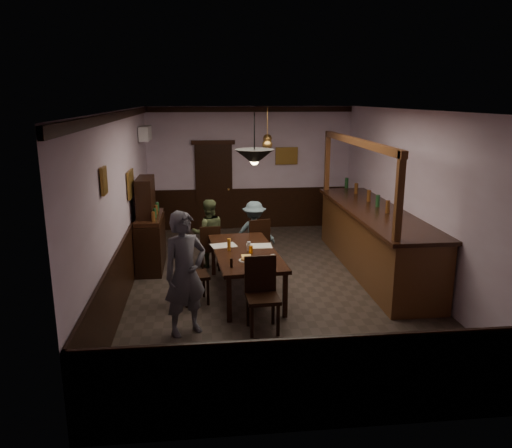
{
  "coord_description": "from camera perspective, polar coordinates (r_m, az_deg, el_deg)",
  "views": [
    {
      "loc": [
        -1.19,
        -8.19,
        3.2
      ],
      "look_at": [
        -0.31,
        -0.18,
        1.15
      ],
      "focal_mm": 35.0,
      "sensor_mm": 36.0,
      "label": 1
    }
  ],
  "objects": [
    {
      "name": "pendant_iron",
      "position": [
        7.1,
        -0.18,
        7.65
      ],
      "size": [
        0.56,
        0.56,
        0.73
      ],
      "color": "black",
      "rests_on": "ground"
    },
    {
      "name": "pendant_brass_far",
      "position": [
        11.37,
        1.32,
        9.72
      ],
      "size": [
        0.2,
        0.2,
        0.81
      ],
      "color": "#BF8C3F",
      "rests_on": "ground"
    },
    {
      "name": "chair_side",
      "position": [
        7.99,
        -7.58,
        -5.36
      ],
      "size": [
        0.49,
        0.49,
        0.98
      ],
      "rotation": [
        0.0,
        0.0,
        1.76
      ],
      "color": "black",
      "rests_on": "ground"
    },
    {
      "name": "water_glass",
      "position": [
        8.21,
        -0.82,
        -2.55
      ],
      "size": [
        0.06,
        0.06,
        0.15
      ],
      "primitive_type": "cylinder",
      "color": "silver",
      "rests_on": "dining_table"
    },
    {
      "name": "sideboard",
      "position": [
        9.72,
        -12.06,
        -0.93
      ],
      "size": [
        0.47,
        1.33,
        1.76
      ],
      "color": "black",
      "rests_on": "ground"
    },
    {
      "name": "chair_far_right",
      "position": [
        9.55,
        0.19,
        -1.93
      ],
      "size": [
        0.51,
        0.51,
        0.97
      ],
      "rotation": [
        0.0,
        0.0,
        3.4
      ],
      "color": "black",
      "rests_on": "ground"
    },
    {
      "name": "napkin",
      "position": [
        7.96,
        -1.12,
        -3.65
      ],
      "size": [
        0.16,
        0.16,
        0.0
      ],
      "primitive_type": "cube",
      "rotation": [
        0.0,
        0.0,
        0.09
      ],
      "color": "#FFC55D",
      "rests_on": "dining_table"
    },
    {
      "name": "dining_table",
      "position": [
        8.23,
        -1.23,
        -3.52
      ],
      "size": [
        1.18,
        2.28,
        0.75
      ],
      "rotation": [
        0.0,
        0.0,
        0.09
      ],
      "color": "black",
      "rests_on": "ground"
    },
    {
      "name": "pendant_brass_mid",
      "position": [
        9.89,
        1.29,
        9.04
      ],
      "size": [
        0.2,
        0.2,
        0.81
      ],
      "color": "#BF8C3F",
      "rests_on": "ground"
    },
    {
      "name": "pastry_ring_b",
      "position": [
        7.73,
        -0.92,
        -3.94
      ],
      "size": [
        0.13,
        0.13,
        0.04
      ],
      "primitive_type": "torus",
      "color": "#C68C47",
      "rests_on": "pastry_plate"
    },
    {
      "name": "ac_unit",
      "position": [
        11.18,
        -12.54,
        10.1
      ],
      "size": [
        0.2,
        0.85,
        0.3
      ],
      "color": "white",
      "rests_on": "ground"
    },
    {
      "name": "newspaper_right",
      "position": [
        8.47,
        0.38,
        -2.52
      ],
      "size": [
        0.43,
        0.31,
        0.01
      ],
      "primitive_type": "cube",
      "rotation": [
        0.0,
        0.0,
        -0.02
      ],
      "color": "silver",
      "rests_on": "dining_table"
    },
    {
      "name": "pastry_plate",
      "position": [
        7.72,
        -1.17,
        -4.18
      ],
      "size": [
        0.22,
        0.22,
        0.01
      ],
      "primitive_type": "cylinder",
      "color": "white",
      "rests_on": "dining_table"
    },
    {
      "name": "person_seated_left",
      "position": [
        9.66,
        -5.46,
        -1.03
      ],
      "size": [
        0.7,
        0.57,
        1.32
      ],
      "primitive_type": "imported",
      "rotation": [
        0.0,
        0.0,
        3.26
      ],
      "color": "#465331",
      "rests_on": "ground"
    },
    {
      "name": "beer_glass",
      "position": [
        8.22,
        -3.1,
        -2.37
      ],
      "size": [
        0.06,
        0.06,
        0.2
      ],
      "primitive_type": "cylinder",
      "color": "#BF721E",
      "rests_on": "dining_table"
    },
    {
      "name": "person_standing",
      "position": [
        6.89,
        -8.1,
        -5.65
      ],
      "size": [
        0.76,
        0.68,
        1.74
      ],
      "primitive_type": "imported",
      "rotation": [
        0.0,
        0.0,
        0.52
      ],
      "color": "#575663",
      "rests_on": "ground"
    },
    {
      "name": "chair_near",
      "position": [
        7.06,
        0.65,
        -7.6
      ],
      "size": [
        0.47,
        0.47,
        1.04
      ],
      "rotation": [
        0.0,
        0.0,
        0.05
      ],
      "color": "black",
      "rests_on": "ground"
    },
    {
      "name": "chair_far_left",
      "position": [
        9.44,
        -5.27,
        -2.51
      ],
      "size": [
        0.41,
        0.41,
        0.88
      ],
      "rotation": [
        0.0,
        0.0,
        3.21
      ],
      "color": "black",
      "rests_on": "ground"
    },
    {
      "name": "bar_counter",
      "position": [
        9.63,
        13.32,
        -1.61
      ],
      "size": [
        1.03,
        4.45,
        2.49
      ],
      "color": "#482B13",
      "rests_on": "ground"
    },
    {
      "name": "picture_left_small",
      "position": [
        6.79,
        -16.99,
        4.75
      ],
      "size": [
        0.04,
        0.28,
        0.36
      ],
      "color": "olive",
      "rests_on": "ground"
    },
    {
      "name": "soda_can",
      "position": [
        8.08,
        -0.59,
        -2.94
      ],
      "size": [
        0.07,
        0.07,
        0.12
      ],
      "primitive_type": "cylinder",
      "color": "orange",
      "rests_on": "dining_table"
    },
    {
      "name": "picture_left_large",
      "position": [
        9.2,
        -14.13,
        4.46
      ],
      "size": [
        0.04,
        0.62,
        0.48
      ],
      "color": "olive",
      "rests_on": "ground"
    },
    {
      "name": "person_seated_right",
      "position": [
        9.79,
        -0.21,
        -0.98
      ],
      "size": [
        0.86,
        0.57,
        1.25
      ],
      "primitive_type": "imported",
      "rotation": [
        0.0,
        0.0,
        3.01
      ],
      "color": "slate",
      "rests_on": "ground"
    },
    {
      "name": "pastry_ring_a",
      "position": [
        7.69,
        -1.28,
        -4.03
      ],
      "size": [
        0.13,
        0.13,
        0.04
      ],
      "primitive_type": "torus",
      "color": "#C68C47",
      "rests_on": "pastry_plate"
    },
    {
      "name": "newspaper_left",
      "position": [
        8.51,
        -3.73,
        -2.46
      ],
      "size": [
        0.48,
        0.39,
        0.01
      ],
      "primitive_type": "cube",
      "rotation": [
        0.0,
        0.0,
        0.22
      ],
      "color": "silver",
      "rests_on": "dining_table"
    },
    {
      "name": "room",
      "position": [
        8.45,
        1.99,
        2.65
      ],
      "size": [
        5.01,
        8.01,
        3.01
      ],
      "color": "#2D2621",
      "rests_on": "ground"
    },
    {
      "name": "pepper_mill",
      "position": [
        7.42,
        -2.83,
        -4.45
      ],
      "size": [
        0.04,
        0.04,
        0.14
      ],
      "primitive_type": "cylinder",
      "color": "black",
      "rests_on": "dining_table"
    },
    {
      "name": "saucer",
      "position": [
        7.73,
        1.45,
        -4.18
      ],
      "size": [
        0.15,
        0.15,
        0.01
      ],
      "primitive_type": "cylinder",
      "color": "white",
      "rests_on": "dining_table"
    },
    {
      "name": "picture_back",
      "position": [
        12.41,
        3.52,
        7.78
      ],
      "size": [
        0.55,
        0.04,
        0.42
      ],
      "color": "olive",
      "rests_on": "ground"
    },
    {
      "name": "coffee_cup",
      "position": [
        7.75,
        1.94,
        -3.79
      ],
      "size": [
        0.09,
        0.09,
        0.07
      ],
      "primitive_type": "imported",
      "rotation": [
        0.0,
        0.0,
        0.09
      ],
      "color": "white",
      "rests_on": "saucer"
    },
    {
      "name": "door_back",
      "position": [
        12.33,
        -4.82,
        4.19
      ],
      "size": [
        0.9,
        0.06,
        2.1
      ],
      "primitive_type": "cube",
      "color": "black",
      "rests_on": "ground"
    }
  ]
}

